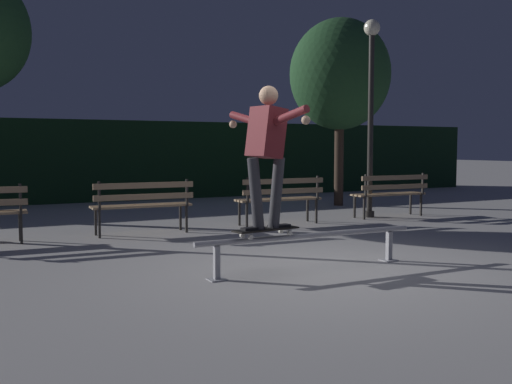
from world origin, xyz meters
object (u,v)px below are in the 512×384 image
object	(u,v)px
lamp_post_right	(371,92)
skateboarder	(267,144)
tree_far_right	(340,75)
skateboard	(266,230)
park_bench_left_center	(143,201)
park_bench_right_center	(281,195)
grind_rail	(310,241)
park_bench_rightmost	(391,191)

from	to	relation	value
lamp_post_right	skateboarder	bearing A→B (deg)	-139.31
tree_far_right	skateboard	bearing A→B (deg)	-130.88
park_bench_left_center	park_bench_right_center	bearing A→B (deg)	0.00
skateboarder	tree_far_right	distance (m)	8.03
park_bench_left_center	tree_far_right	world-z (taller)	tree_far_right
grind_rail	lamp_post_right	bearing A→B (deg)	44.67
park_bench_left_center	grind_rail	bearing A→B (deg)	-74.90
park_bench_right_center	tree_far_right	distance (m)	4.64
park_bench_rightmost	tree_far_right	world-z (taller)	tree_far_right
grind_rail	skateboard	distance (m)	0.59
park_bench_left_center	park_bench_rightmost	distance (m)	5.07
park_bench_rightmost	park_bench_left_center	bearing A→B (deg)	180.00
park_bench_left_center	park_bench_right_center	xyz separation A→B (m)	(2.53, 0.00, 0.00)
skateboard	park_bench_rightmost	size ratio (longest dim) A/B	0.50
skateboard	skateboarder	xyz separation A→B (m)	(0.00, 0.00, 0.94)
skateboarder	park_bench_rightmost	distance (m)	5.92
skateboard	park_bench_rightmost	xyz separation A→B (m)	(4.69, 3.50, 0.04)
lamp_post_right	park_bench_left_center	bearing A→B (deg)	-177.26
grind_rail	park_bench_right_center	distance (m)	3.85
skateboard	grind_rail	bearing A→B (deg)	-0.00
park_bench_left_center	tree_far_right	xyz separation A→B (m)	(5.52, 2.44, 2.57)
skateboard	lamp_post_right	world-z (taller)	lamp_post_right
grind_rail	skateboarder	bearing A→B (deg)	179.96
park_bench_left_center	lamp_post_right	bearing A→B (deg)	2.74
tree_far_right	lamp_post_right	xyz separation A→B (m)	(-0.81, -2.22, -0.63)
park_bench_right_center	lamp_post_right	bearing A→B (deg)	5.91
grind_rail	lamp_post_right	distance (m)	5.72
skateboarder	lamp_post_right	bearing A→B (deg)	40.69
park_bench_right_center	lamp_post_right	xyz separation A→B (m)	(2.17, 0.23, 1.94)
grind_rail	tree_far_right	distance (m)	8.00
grind_rail	skateboarder	distance (m)	1.24
park_bench_right_center	park_bench_rightmost	xyz separation A→B (m)	(2.53, 0.00, 0.00)
grind_rail	lamp_post_right	world-z (taller)	lamp_post_right
park_bench_rightmost	skateboard	bearing A→B (deg)	-143.30
grind_rail	park_bench_right_center	size ratio (longest dim) A/B	1.75
skateboard	skateboarder	size ratio (longest dim) A/B	0.51
skateboard	park_bench_left_center	xyz separation A→B (m)	(-0.38, 3.50, 0.04)
skateboard	park_bench_rightmost	world-z (taller)	park_bench_rightmost
park_bench_left_center	park_bench_rightmost	world-z (taller)	same
tree_far_right	lamp_post_right	distance (m)	2.44
park_bench_rightmost	tree_far_right	size ratio (longest dim) A/B	0.36
skateboard	tree_far_right	xyz separation A→B (m)	(5.14, 5.94, 2.61)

